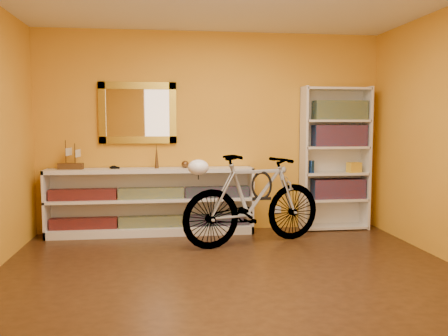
{
  "coord_description": "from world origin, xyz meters",
  "views": [
    {
      "loc": [
        -0.62,
        -4.17,
        1.42
      ],
      "look_at": [
        0.0,
        0.7,
        0.95
      ],
      "focal_mm": 37.73,
      "sensor_mm": 36.0,
      "label": 1
    }
  ],
  "objects": [
    {
      "name": "floor",
      "position": [
        0.0,
        0.0,
        -0.01
      ],
      "size": [
        4.5,
        4.0,
        0.01
      ],
      "primitive_type": "cube",
      "color": "black",
      "rests_on": "ground"
    },
    {
      "name": "back_wall",
      "position": [
        0.0,
        2.0,
        1.3
      ],
      "size": [
        4.5,
        0.01,
        2.6
      ],
      "primitive_type": "cube",
      "color": "orange",
      "rests_on": "ground"
    },
    {
      "name": "gilt_mirror",
      "position": [
        -0.95,
        1.97,
        1.55
      ],
      "size": [
        0.98,
        0.06,
        0.78
      ],
      "primitive_type": "cube",
      "color": "olive",
      "rests_on": "back_wall"
    },
    {
      "name": "wall_socket",
      "position": [
        0.9,
        1.99,
        0.25
      ],
      "size": [
        0.09,
        0.02,
        0.09
      ],
      "primitive_type": "cube",
      "color": "silver",
      "rests_on": "back_wall"
    },
    {
      "name": "console_unit",
      "position": [
        -0.79,
        1.81,
        0.42
      ],
      "size": [
        2.6,
        0.35,
        0.85
      ],
      "primitive_type": null,
      "color": "silver",
      "rests_on": "floor"
    },
    {
      "name": "cd_row_lower",
      "position": [
        -0.79,
        1.79,
        0.17
      ],
      "size": [
        2.5,
        0.13,
        0.14
      ],
      "primitive_type": "cube",
      "color": "black",
      "rests_on": "console_unit"
    },
    {
      "name": "cd_row_upper",
      "position": [
        -0.79,
        1.79,
        0.54
      ],
      "size": [
        2.5,
        0.13,
        0.14
      ],
      "primitive_type": "cube",
      "color": "navy",
      "rests_on": "console_unit"
    },
    {
      "name": "model_ship",
      "position": [
        -1.77,
        1.81,
        1.03
      ],
      "size": [
        0.32,
        0.16,
        0.36
      ],
      "primitive_type": null,
      "rotation": [
        0.0,
        0.0,
        -0.14
      ],
      "color": "#402812",
      "rests_on": "console_unit"
    },
    {
      "name": "toy_car",
      "position": [
        -1.24,
        1.81,
        0.85
      ],
      "size": [
        0.0,
        0.0,
        0.0
      ],
      "primitive_type": "imported",
      "rotation": [
        0.0,
        0.0,
        1.65
      ],
      "color": "black",
      "rests_on": "console_unit"
    },
    {
      "name": "bronze_ornament",
      "position": [
        -0.72,
        1.81,
        1.0
      ],
      "size": [
        0.05,
        0.05,
        0.31
      ],
      "primitive_type": "cone",
      "color": "#53381C",
      "rests_on": "console_unit"
    },
    {
      "name": "decorative_orb",
      "position": [
        -0.36,
        1.81,
        0.9
      ],
      "size": [
        0.09,
        0.09,
        0.09
      ],
      "primitive_type": "sphere",
      "color": "#53381C",
      "rests_on": "console_unit"
    },
    {
      "name": "bookcase",
      "position": [
        1.64,
        1.84,
        0.95
      ],
      "size": [
        0.9,
        0.3,
        1.9
      ],
      "primitive_type": null,
      "color": "silver",
      "rests_on": "floor"
    },
    {
      "name": "book_row_a",
      "position": [
        1.69,
        1.84,
        0.55
      ],
      "size": [
        0.7,
        0.22,
        0.26
      ],
      "primitive_type": "cube",
      "color": "maroon",
      "rests_on": "bookcase"
    },
    {
      "name": "book_row_b",
      "position": [
        1.69,
        1.84,
        1.25
      ],
      "size": [
        0.7,
        0.22,
        0.28
      ],
      "primitive_type": "cube",
      "color": "maroon",
      "rests_on": "bookcase"
    },
    {
      "name": "book_row_c",
      "position": [
        1.69,
        1.84,
        1.59
      ],
      "size": [
        0.7,
        0.22,
        0.25
      ],
      "primitive_type": "cube",
      "color": "navy",
      "rests_on": "bookcase"
    },
    {
      "name": "travel_mug",
      "position": [
        1.31,
        1.82,
        0.85
      ],
      "size": [
        0.07,
        0.07,
        0.16
      ],
      "primitive_type": "cylinder",
      "color": "navy",
      "rests_on": "bookcase"
    },
    {
      "name": "red_tin",
      "position": [
        1.44,
        1.87,
        1.56
      ],
      "size": [
        0.18,
        0.18,
        0.2
      ],
      "primitive_type": "cube",
      "rotation": [
        0.0,
        0.0,
        0.21
      ],
      "color": "maroon",
      "rests_on": "bookcase"
    },
    {
      "name": "yellow_bag",
      "position": [
        1.89,
        1.8,
        0.83
      ],
      "size": [
        0.19,
        0.15,
        0.13
      ],
      "primitive_type": "cube",
      "rotation": [
        0.0,
        0.0,
        0.23
      ],
      "color": "gold",
      "rests_on": "bookcase"
    },
    {
      "name": "bicycle",
      "position": [
        0.41,
        1.17,
        0.53
      ],
      "size": [
        0.98,
        1.86,
        1.06
      ],
      "primitive_type": "imported",
      "rotation": [
        0.0,
        0.0,
        1.87
      ],
      "color": "silver",
      "rests_on": "floor"
    },
    {
      "name": "helmet",
      "position": [
        -0.25,
        0.96,
        0.94
      ],
      "size": [
        0.23,
        0.22,
        0.17
      ],
      "primitive_type": "ellipsoid",
      "color": "white",
      "rests_on": "bicycle"
    },
    {
      "name": "u_lock",
      "position": [
        0.51,
        1.2,
        0.69
      ],
      "size": [
        0.25,
        0.03,
        0.25
      ],
      "primitive_type": "torus",
      "rotation": [
        1.57,
        0.0,
        0.0
      ],
      "color": "black",
      "rests_on": "bicycle"
    }
  ]
}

